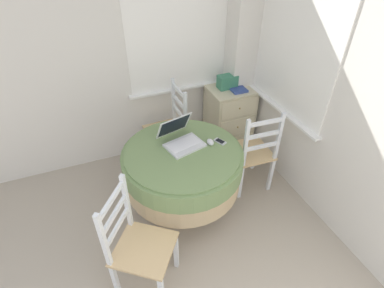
{
  "coord_description": "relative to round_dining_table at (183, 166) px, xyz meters",
  "views": [
    {
      "loc": [
        -0.02,
        0.13,
        2.35
      ],
      "look_at": [
        0.8,
        2.16,
        0.67
      ],
      "focal_mm": 28.0,
      "sensor_mm": 36.0,
      "label": 1
    }
  ],
  "objects": [
    {
      "name": "dining_chair_near_right_window",
      "position": [
        0.77,
        0.06,
        -0.13
      ],
      "size": [
        0.42,
        0.43,
        0.95
      ],
      "color": "tan",
      "rests_on": "ground_plane"
    },
    {
      "name": "computer_mouse",
      "position": [
        0.26,
        0.0,
        0.19
      ],
      "size": [
        0.06,
        0.09,
        0.04
      ],
      "color": "silver",
      "rests_on": "round_dining_table"
    },
    {
      "name": "dining_chair_camera_near",
      "position": [
        -0.56,
        -0.56,
        -0.13
      ],
      "size": [
        0.57,
        0.57,
        0.95
      ],
      "color": "tan",
      "rests_on": "ground_plane"
    },
    {
      "name": "corner_room_shell",
      "position": [
        0.41,
        -0.07,
        0.71
      ],
      "size": [
        4.1,
        4.96,
        2.55
      ],
      "color": "silver",
      "rests_on": "ground_plane"
    },
    {
      "name": "corner_cabinet",
      "position": [
        0.91,
        0.83,
        -0.18
      ],
      "size": [
        0.52,
        0.47,
        0.78
      ],
      "color": "beige",
      "rests_on": "ground_plane"
    },
    {
      "name": "laptop",
      "position": [
        0.03,
        0.11,
        0.22
      ],
      "size": [
        0.39,
        0.41,
        0.23
      ],
      "color": "silver",
      "rests_on": "round_dining_table"
    },
    {
      "name": "book_on_cabinet",
      "position": [
        0.95,
        0.77,
        0.22
      ],
      "size": [
        0.17,
        0.21,
        0.02
      ],
      "color": "#33478C",
      "rests_on": "corner_cabinet"
    },
    {
      "name": "dining_chair_near_back_window",
      "position": [
        0.12,
        0.78,
        -0.13
      ],
      "size": [
        0.42,
        0.41,
        0.95
      ],
      "color": "tan",
      "rests_on": "ground_plane"
    },
    {
      "name": "storage_box",
      "position": [
        0.87,
        0.86,
        0.28
      ],
      "size": [
        0.21,
        0.13,
        0.15
      ],
      "color": "#387A5B",
      "rests_on": "corner_cabinet"
    },
    {
      "name": "cell_phone",
      "position": [
        0.36,
        -0.0,
        0.18
      ],
      "size": [
        0.1,
        0.12,
        0.01
      ],
      "color": "#B2B7BC",
      "rests_on": "round_dining_table"
    },
    {
      "name": "round_dining_table",
      "position": [
        0.0,
        0.0,
        0.0
      ],
      "size": [
        1.06,
        1.06,
        0.74
      ],
      "color": "#4C3D2D",
      "rests_on": "ground_plane"
    }
  ]
}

